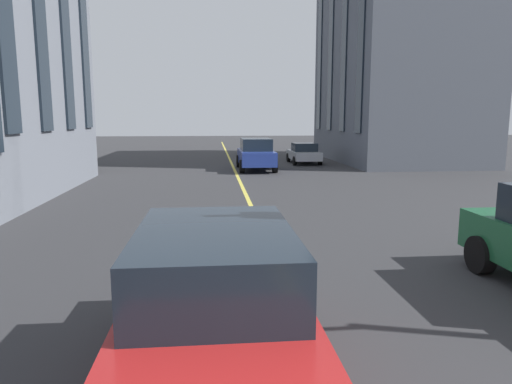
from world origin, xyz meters
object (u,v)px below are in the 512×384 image
Objects in this scene: car_white_trailing at (253,146)px; car_red_near at (216,307)px; car_blue_parked_b at (256,154)px; car_silver_oncoming at (304,153)px.

car_white_trailing is 34.03m from car_red_near.
car_blue_parked_b is at bearing 175.77° from car_white_trailing.
car_red_near is at bearing 174.15° from car_white_trailing.
car_red_near reaches higher than car_silver_oncoming.
car_red_near and car_blue_parked_b have the same top height.
car_silver_oncoming is (-7.80, -2.78, 0.00)m from car_white_trailing.
car_blue_parked_b is at bearing -6.67° from car_red_near.
car_silver_oncoming is at bearing -160.36° from car_white_trailing.
car_red_near is 26.79m from car_silver_oncoming.
car_red_near is 1.21× the size of car_silver_oncoming.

